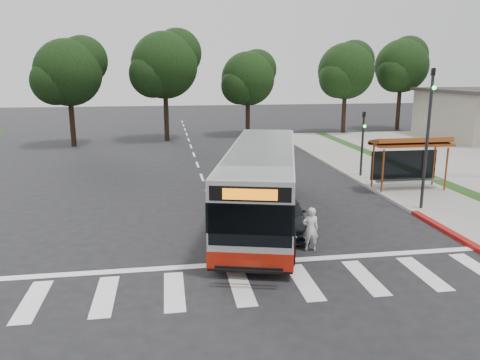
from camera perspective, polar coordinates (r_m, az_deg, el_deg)
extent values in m
plane|color=black|center=(19.13, -2.31, -6.31)|extent=(140.00, 140.00, 0.00)
cube|color=gray|center=(29.71, 17.32, 0.32)|extent=(4.00, 40.00, 0.12)
cube|color=#9E9991|center=(28.88, 13.76, 0.21)|extent=(0.30, 40.00, 0.15)
cube|color=maroon|center=(20.39, 24.59, -6.08)|extent=(0.32, 6.00, 0.15)
cube|color=silver|center=(14.56, 0.07, -12.82)|extent=(18.00, 2.60, 0.01)
cylinder|color=brown|center=(25.43, 17.00, 1.02)|extent=(0.10, 0.10, 2.30)
cylinder|color=brown|center=(27.19, 23.84, 1.23)|extent=(0.10, 0.10, 2.30)
cylinder|color=brown|center=(26.49, 15.88, 1.57)|extent=(0.10, 0.10, 2.30)
cylinder|color=brown|center=(28.18, 22.54, 1.74)|extent=(0.10, 0.10, 2.30)
cube|color=brown|center=(26.56, 20.13, 4.14)|extent=(4.20, 1.60, 0.12)
cube|color=brown|center=(26.58, 20.10, 4.48)|extent=(4.20, 1.32, 0.51)
cube|color=black|center=(27.28, 19.32, 1.76)|extent=(3.80, 0.06, 1.60)
cube|color=gray|center=(26.92, 19.79, -0.06)|extent=(3.60, 0.40, 0.08)
cylinder|color=black|center=(22.87, 21.83, 4.38)|extent=(0.14, 0.14, 6.50)
imported|color=black|center=(22.65, 22.44, 11.26)|extent=(0.16, 0.20, 1.00)
sphere|color=#19E533|center=(22.51, 22.60, 10.34)|extent=(0.18, 0.18, 0.18)
cylinder|color=black|center=(29.21, 14.68, 4.15)|extent=(0.14, 0.14, 4.00)
imported|color=black|center=(29.02, 14.85, 7.08)|extent=(0.16, 0.20, 1.00)
sphere|color=#19E533|center=(28.89, 14.95, 6.35)|extent=(0.18, 0.18, 0.18)
cylinder|color=black|center=(49.51, 12.55, 8.20)|extent=(0.44, 0.44, 4.40)
sphere|color=black|center=(49.34, 12.78, 12.82)|extent=(5.60, 5.60, 5.60)
sphere|color=black|center=(50.54, 13.70, 13.91)|extent=(4.20, 4.20, 4.20)
sphere|color=black|center=(48.34, 11.95, 12.03)|extent=(3.92, 3.92, 3.92)
cylinder|color=black|center=(54.22, 18.75, 8.36)|extent=(0.44, 0.44, 4.84)
sphere|color=black|center=(54.07, 19.10, 13.00)|extent=(5.60, 5.60, 5.60)
sphere|color=black|center=(55.36, 19.83, 14.08)|extent=(4.20, 4.20, 4.20)
sphere|color=black|center=(53.00, 18.44, 12.22)|extent=(3.92, 3.92, 3.92)
cylinder|color=black|center=(44.09, -8.98, 7.92)|extent=(0.44, 0.44, 4.84)
sphere|color=black|center=(43.91, -9.20, 13.64)|extent=(6.00, 6.00, 6.00)
sphere|color=black|center=(44.85, -7.66, 15.08)|extent=(4.50, 4.50, 4.50)
sphere|color=black|center=(43.17, -10.58, 12.57)|extent=(4.20, 4.20, 4.20)
cylinder|color=black|center=(46.82, 0.95, 7.84)|extent=(0.44, 0.44, 3.96)
sphere|color=black|center=(46.62, 0.97, 12.25)|extent=(5.20, 5.20, 5.20)
sphere|color=black|center=(47.57, 2.07, 13.34)|extent=(3.90, 3.90, 3.90)
sphere|color=black|center=(45.85, -0.04, 11.44)|extent=(3.64, 3.64, 3.64)
cylinder|color=black|center=(42.86, -19.79, 6.86)|extent=(0.44, 0.44, 4.40)
sphere|color=black|center=(42.66, -20.22, 12.20)|extent=(5.60, 5.60, 5.60)
sphere|color=black|center=(43.30, -18.62, 13.65)|extent=(4.20, 4.20, 4.20)
sphere|color=black|center=(42.17, -21.65, 11.12)|extent=(3.92, 3.92, 3.92)
imported|color=white|center=(17.15, 8.59, -5.93)|extent=(0.61, 0.41, 1.63)
imported|color=black|center=(19.29, 5.11, -4.11)|extent=(2.49, 4.79, 1.33)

